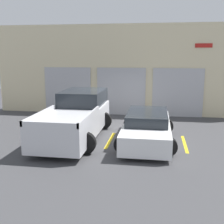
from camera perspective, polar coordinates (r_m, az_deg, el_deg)
The scene contains 7 objects.
ground_plane at distance 13.70m, azimuth 1.07°, elevation -3.15°, with size 28.00×28.00×0.00m, color #3D3D3F.
shophouse_building at distance 16.53m, azimuth 2.69°, elevation 8.35°, with size 15.53×0.68×5.18m.
pickup_truck at distance 12.09m, azimuth -7.23°, elevation -0.99°, with size 2.58×5.59×1.86m.
sedan_white at distance 11.42m, azimuth 7.13°, elevation -3.17°, with size 2.25×4.65×1.24m.
parking_stripe_far_left at distance 12.54m, azimuth -14.17°, elevation -4.92°, with size 0.12×2.20×0.01m, color gold.
parking_stripe_left at distance 11.70m, azimuth -0.39°, elevation -5.76°, with size 0.12×2.20×0.01m, color gold.
parking_stripe_centre at distance 11.62m, azimuth 14.55°, elevation -6.28°, with size 0.12×2.20×0.01m, color gold.
Camera 1 is at (1.85, -13.11, 3.53)m, focal length 45.00 mm.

